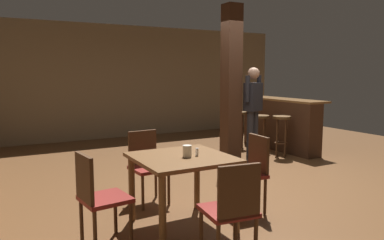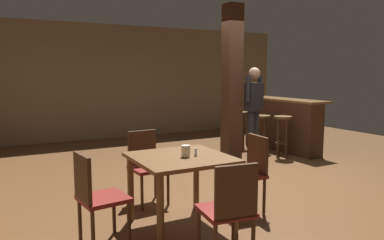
% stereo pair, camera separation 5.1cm
% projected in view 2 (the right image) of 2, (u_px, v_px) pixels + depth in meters
% --- Properties ---
extents(ground_plane, '(10.80, 10.80, 0.00)m').
position_uv_depth(ground_plane, '(246.00, 176.00, 5.91)').
color(ground_plane, brown).
extents(wall_back, '(8.00, 0.10, 2.80)m').
position_uv_depth(wall_back, '(143.00, 81.00, 9.67)').
color(wall_back, '#756047').
rests_on(wall_back, ground_plane).
extents(pillar, '(0.28, 0.28, 2.80)m').
position_uv_depth(pillar, '(232.00, 86.00, 6.56)').
color(pillar, '#382114').
rests_on(pillar, ground_plane).
extents(dining_table, '(0.96, 0.96, 0.76)m').
position_uv_depth(dining_table, '(181.00, 168.00, 3.92)').
color(dining_table, brown).
rests_on(dining_table, ground_plane).
extents(chair_north, '(0.45, 0.45, 0.89)m').
position_uv_depth(chair_north, '(146.00, 163.00, 4.69)').
color(chair_north, maroon).
rests_on(chair_north, ground_plane).
extents(chair_east, '(0.45, 0.45, 0.89)m').
position_uv_depth(chair_east, '(249.00, 169.00, 4.37)').
color(chair_east, maroon).
rests_on(chair_east, ground_plane).
extents(chair_south, '(0.47, 0.47, 0.89)m').
position_uv_depth(chair_south, '(230.00, 207.00, 3.13)').
color(chair_south, maroon).
rests_on(chair_south, ground_plane).
extents(chair_west, '(0.47, 0.47, 0.89)m').
position_uv_depth(chair_west, '(95.00, 194.00, 3.47)').
color(chair_west, maroon).
rests_on(chair_west, ground_plane).
extents(napkin_cup, '(0.09, 0.09, 0.12)m').
position_uv_depth(napkin_cup, '(186.00, 151.00, 3.86)').
color(napkin_cup, silver).
rests_on(napkin_cup, dining_table).
extents(salt_shaker, '(0.03, 0.03, 0.08)m').
position_uv_depth(salt_shaker, '(196.00, 152.00, 3.91)').
color(salt_shaker, silver).
rests_on(salt_shaker, dining_table).
extents(standing_person, '(0.47, 0.31, 1.72)m').
position_uv_depth(standing_person, '(254.00, 108.00, 6.68)').
color(standing_person, black).
rests_on(standing_person, ground_plane).
extents(bar_counter, '(0.56, 2.01, 1.08)m').
position_uv_depth(bar_counter, '(281.00, 124.00, 7.92)').
color(bar_counter, brown).
rests_on(bar_counter, ground_plane).
extents(bar_stool_near, '(0.35, 0.35, 0.80)m').
position_uv_depth(bar_stool_near, '(283.00, 127.00, 7.22)').
color(bar_stool_near, '#4C3319').
rests_on(bar_stool_near, ground_plane).
extents(bar_stool_mid, '(0.37, 0.37, 0.75)m').
position_uv_depth(bar_stool_mid, '(261.00, 124.00, 7.73)').
color(bar_stool_mid, '#4C3319').
rests_on(bar_stool_mid, ground_plane).
extents(bar_stool_far, '(0.33, 0.33, 0.79)m').
position_uv_depth(bar_stool_far, '(240.00, 121.00, 8.13)').
color(bar_stool_far, '#4C3319').
rests_on(bar_stool_far, ground_plane).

